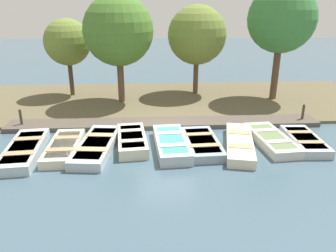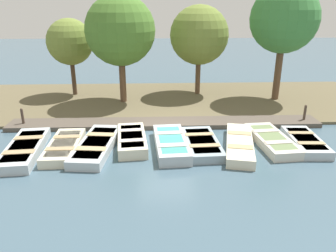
# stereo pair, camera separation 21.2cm
# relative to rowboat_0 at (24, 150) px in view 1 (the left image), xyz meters

# --- Properties ---
(ground_plane) EXTENTS (80.00, 80.00, 0.00)m
(ground_plane) POSITION_rel_rowboat_0_xyz_m (-1.57, 5.27, -0.19)
(ground_plane) COLOR #425B6B
(shore_bank) EXTENTS (8.00, 24.00, 0.13)m
(shore_bank) POSITION_rel_rowboat_0_xyz_m (-6.57, 5.27, -0.13)
(shore_bank) COLOR brown
(shore_bank) RESTS_ON ground_plane
(dock_walkway) EXTENTS (1.26, 14.01, 0.20)m
(dock_walkway) POSITION_rel_rowboat_0_xyz_m (-2.79, 5.27, -0.09)
(dock_walkway) COLOR #51473D
(dock_walkway) RESTS_ON ground_plane
(rowboat_0) EXTENTS (3.55, 1.45, 0.39)m
(rowboat_0) POSITION_rel_rowboat_0_xyz_m (0.00, 0.00, 0.00)
(rowboat_0) COLOR #B2BCC1
(rowboat_0) RESTS_ON ground_plane
(rowboat_1) EXTENTS (2.99, 1.14, 0.36)m
(rowboat_1) POSITION_rel_rowboat_0_xyz_m (-0.18, 1.39, -0.01)
(rowboat_1) COLOR beige
(rowboat_1) RESTS_ON ground_plane
(rowboat_2) EXTENTS (3.67, 1.57, 0.36)m
(rowboat_2) POSITION_rel_rowboat_0_xyz_m (-0.25, 2.59, -0.01)
(rowboat_2) COLOR #B2BCC1
(rowboat_2) RESTS_ON ground_plane
(rowboat_3) EXTENTS (2.89, 1.34, 0.44)m
(rowboat_3) POSITION_rel_rowboat_0_xyz_m (-0.62, 3.91, 0.03)
(rowboat_3) COLOR beige
(rowboat_3) RESTS_ON ground_plane
(rowboat_4) EXTENTS (3.21, 1.35, 0.43)m
(rowboat_4) POSITION_rel_rowboat_0_xyz_m (-0.22, 5.42, 0.02)
(rowboat_4) COLOR #B2BCC1
(rowboat_4) RESTS_ON ground_plane
(rowboat_5) EXTENTS (2.96, 1.38, 0.35)m
(rowboat_5) POSITION_rel_rowboat_0_xyz_m (-0.27, 6.60, -0.02)
(rowboat_5) COLOR #8C9EA8
(rowboat_5) RESTS_ON ground_plane
(rowboat_6) EXTENTS (3.69, 1.72, 0.39)m
(rowboat_6) POSITION_rel_rowboat_0_xyz_m (-0.13, 8.04, 0.00)
(rowboat_6) COLOR beige
(rowboat_6) RESTS_ON ground_plane
(rowboat_7) EXTENTS (3.20, 1.42, 0.37)m
(rowboat_7) POSITION_rel_rowboat_0_xyz_m (-0.46, 9.40, -0.01)
(rowboat_7) COLOR beige
(rowboat_7) RESTS_ON ground_plane
(rowboat_8) EXTENTS (2.75, 1.20, 0.36)m
(rowboat_8) POSITION_rel_rowboat_0_xyz_m (-0.27, 10.66, -0.01)
(rowboat_8) COLOR #B2BCC1
(rowboat_8) RESTS_ON ground_plane
(mooring_post_near) EXTENTS (0.11, 0.11, 0.90)m
(mooring_post_near) POSITION_rel_rowboat_0_xyz_m (-2.75, -1.05, 0.26)
(mooring_post_near) COLOR #47382D
(mooring_post_near) RESTS_ON ground_plane
(mooring_post_far) EXTENTS (0.11, 0.11, 0.90)m
(mooring_post_far) POSITION_rel_rowboat_0_xyz_m (-2.75, 11.68, 0.26)
(mooring_post_far) COLOR #47382D
(mooring_post_far) RESTS_ON ground_plane
(park_tree_far_left) EXTENTS (2.59, 2.59, 4.47)m
(park_tree_far_left) POSITION_rel_rowboat_0_xyz_m (-7.91, 0.08, 2.97)
(park_tree_far_left) COLOR #4C3828
(park_tree_far_left) RESTS_ON ground_plane
(park_tree_left) EXTENTS (3.63, 3.63, 5.72)m
(park_tree_left) POSITION_rel_rowboat_0_xyz_m (-6.35, 3.09, 3.70)
(park_tree_left) COLOR brown
(park_tree_left) RESTS_ON ground_plane
(park_tree_center) EXTENTS (3.32, 3.32, 5.18)m
(park_tree_center) POSITION_rel_rowboat_0_xyz_m (-7.88, 7.38, 3.32)
(park_tree_center) COLOR brown
(park_tree_center) RESTS_ON ground_plane
(park_tree_right) EXTENTS (3.56, 3.56, 6.23)m
(park_tree_right) POSITION_rel_rowboat_0_xyz_m (-6.48, 11.63, 4.23)
(park_tree_right) COLOR brown
(park_tree_right) RESTS_ON ground_plane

